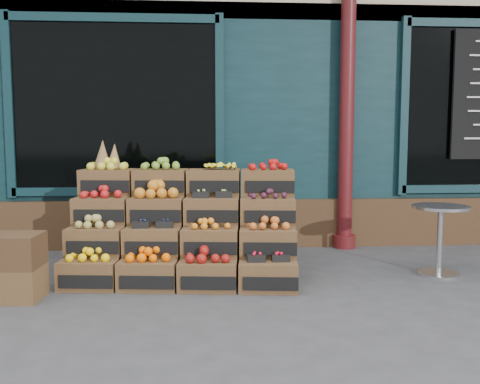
{
  "coord_description": "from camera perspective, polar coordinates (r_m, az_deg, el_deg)",
  "views": [
    {
      "loc": [
        -0.55,
        -4.43,
        1.39
      ],
      "look_at": [
        -0.2,
        0.7,
        0.85
      ],
      "focal_mm": 40.0,
      "sensor_mm": 36.0,
      "label": 1
    }
  ],
  "objects": [
    {
      "name": "ground",
      "position": [
        4.67,
        3.1,
        -11.31
      ],
      "size": [
        60.0,
        60.0,
        0.0
      ],
      "primitive_type": "plane",
      "color": "#3D3D3F",
      "rests_on": "ground"
    },
    {
      "name": "shop_facade",
      "position": [
        9.61,
        -0.62,
        12.01
      ],
      "size": [
        12.0,
        6.24,
        4.8
      ],
      "color": "#0D282D",
      "rests_on": "ground"
    },
    {
      "name": "crate_display",
      "position": [
        5.33,
        -6.02,
        -4.53
      ],
      "size": [
        2.26,
        1.27,
        1.35
      ],
      "rotation": [
        0.0,
        0.0,
        -0.11
      ],
      "color": "brown",
      "rests_on": "ground"
    },
    {
      "name": "shopkeeper",
      "position": [
        7.32,
        -9.92,
        3.26
      ],
      "size": [
        0.89,
        0.74,
        2.1
      ],
      "primitive_type": "imported",
      "rotation": [
        0.0,
        0.0,
        3.49
      ],
      "color": "#195825",
      "rests_on": "ground"
    },
    {
      "name": "bistro_table",
      "position": [
        5.68,
        20.54,
        -4.02
      ],
      "size": [
        0.56,
        0.56,
        0.7
      ],
      "rotation": [
        0.0,
        0.0,
        -0.15
      ],
      "color": "silver",
      "rests_on": "ground"
    },
    {
      "name": "spare_crates",
      "position": [
        4.99,
        -23.56,
        -7.34
      ],
      "size": [
        0.59,
        0.42,
        0.56
      ],
      "rotation": [
        0.0,
        0.0,
        -0.06
      ],
      "color": "brown",
      "rests_on": "ground"
    }
  ]
}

